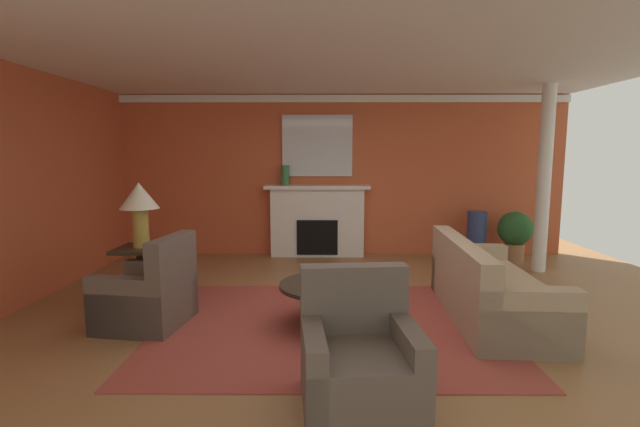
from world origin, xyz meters
name	(u,v)px	position (x,y,z in m)	size (l,w,h in m)	color
ground_plane	(343,318)	(0.00, 0.00, 0.00)	(9.57, 9.57, 0.00)	olive
wall_fireplace	(335,176)	(0.00, 3.22, 1.39)	(7.96, 0.12, 2.78)	#C65633
wall_window	(9,188)	(-3.74, 0.30, 1.39)	(0.12, 6.91, 2.78)	#C65633
ceiling_panel	(343,56)	(0.00, 0.30, 2.81)	(7.96, 6.91, 0.06)	white
crown_moulding	(335,99)	(0.00, 3.14, 2.70)	(7.96, 0.08, 0.12)	white
area_rug	(328,325)	(-0.17, -0.22, 0.01)	(3.50, 2.75, 0.01)	#993D33
fireplace	(317,223)	(-0.31, 3.01, 0.58)	(1.80, 0.35, 1.24)	white
mantel_mirror	(317,146)	(-0.31, 3.13, 1.91)	(1.21, 0.04, 1.05)	silver
sofa	(488,291)	(1.57, 0.00, 0.30)	(1.01, 2.14, 0.85)	tan
armchair_near_window	(149,297)	(-2.02, -0.23, 0.31)	(0.91, 0.91, 0.95)	brown
armchair_facing_fireplace	(359,364)	(0.04, -1.73, 0.31)	(0.87, 0.87, 0.95)	brown
coffee_table	(328,294)	(-0.17, -0.22, 0.34)	(1.00, 1.00, 0.45)	#2D2319
side_table	(143,272)	(-2.32, 0.39, 0.40)	(0.56, 0.56, 0.70)	#2D2319
table_lamp	(139,202)	(-2.32, 0.39, 1.22)	(0.44, 0.44, 0.75)	#B28E38
vase_tall_corner	(476,236)	(2.36, 2.71, 0.41)	(0.32, 0.32, 0.82)	navy
vase_mantel_left	(285,175)	(-0.86, 2.96, 1.41)	(0.14, 0.14, 0.34)	#33703D
book_red_cover	(339,279)	(-0.05, -0.17, 0.48)	(0.26, 0.14, 0.05)	navy
potted_plant	(515,232)	(2.96, 2.62, 0.49)	(0.56, 0.56, 0.83)	#A8754C
column_white	(544,180)	(3.08, 2.01, 1.39)	(0.20, 0.20, 2.78)	white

